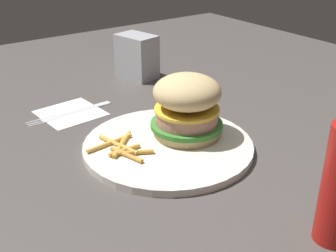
# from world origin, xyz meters

# --- Properties ---
(ground_plane) EXTENTS (1.60, 1.60, 0.00)m
(ground_plane) POSITION_xyz_m (0.00, 0.00, 0.00)
(ground_plane) COLOR #47423F
(plate) EXTENTS (0.27, 0.27, 0.01)m
(plate) POSITION_xyz_m (-0.00, 0.02, 0.01)
(plate) COLOR silver
(plate) RESTS_ON ground_plane
(sandwich) EXTENTS (0.12, 0.12, 0.10)m
(sandwich) POSITION_xyz_m (-0.01, 0.06, 0.06)
(sandwich) COLOR tan
(sandwich) RESTS_ON plate
(fries_pile) EXTENTS (0.11, 0.09, 0.01)m
(fries_pile) POSITION_xyz_m (-0.03, -0.05, 0.02)
(fries_pile) COLOR gold
(fries_pile) RESTS_ON plate
(napkin) EXTENTS (0.12, 0.12, 0.00)m
(napkin) POSITION_xyz_m (-0.23, -0.05, 0.00)
(napkin) COLOR white
(napkin) RESTS_ON ground_plane
(fork) EXTENTS (0.03, 0.17, 0.00)m
(fork) POSITION_xyz_m (-0.23, -0.05, 0.00)
(fork) COLOR silver
(fork) RESTS_ON napkin
(napkin_dispenser) EXTENTS (0.10, 0.08, 0.10)m
(napkin_dispenser) POSITION_xyz_m (-0.33, 0.17, 0.05)
(napkin_dispenser) COLOR #B7BABF
(napkin_dispenser) RESTS_ON ground_plane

